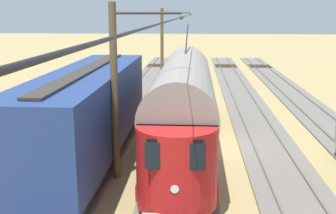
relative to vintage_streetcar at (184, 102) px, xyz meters
name	(u,v)px	position (x,y,z in m)	size (l,w,h in m)	color
ground_plane	(226,148)	(-2.04, -0.11, -2.26)	(220.00, 220.00, 0.00)	#9E8956
track_adjacent_siding	(268,145)	(-4.08, -0.42, -2.20)	(2.80, 80.00, 0.18)	#666059
track_third_siding	(184,144)	(0.00, -0.42, -2.20)	(2.80, 80.00, 0.18)	#666059
track_outer_siding	(102,142)	(4.08, -0.42, -2.20)	(2.80, 80.00, 0.18)	#666059
vintage_streetcar	(184,102)	(0.00, 0.00, 0.00)	(2.65, 16.34, 5.46)	red
coach_far_siding	(89,111)	(4.08, 1.86, -0.09)	(2.96, 13.82, 3.85)	navy
catenary_pole_foreground	(163,45)	(2.43, -17.83, 1.27)	(2.73, 0.28, 6.74)	brown
catenary_pole_mid_near	(116,90)	(2.43, 3.90, 1.27)	(2.73, 0.28, 6.74)	brown
overhead_wire_run	(148,26)	(0.03, 14.03, 3.94)	(2.52, 69.20, 0.18)	black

